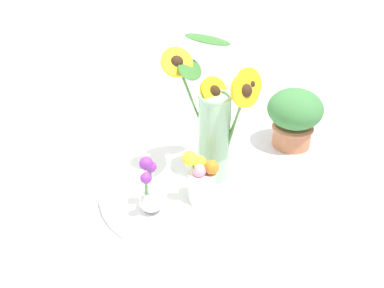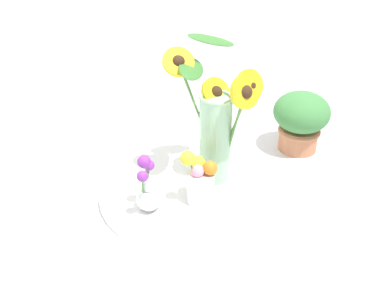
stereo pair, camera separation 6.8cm
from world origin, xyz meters
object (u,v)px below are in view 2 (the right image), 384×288
Objects in this scene: serving_tray at (192,189)px; potted_plant at (301,119)px; vase_bulb_right at (148,190)px; vase_small_center at (200,180)px; mason_jar_sunflowers at (216,123)px.

potted_plant reaches higher than serving_tray.
potted_plant is (0.59, 0.03, 0.03)m from vase_bulb_right.
vase_bulb_right is (-0.14, 0.05, -0.01)m from vase_small_center.
serving_tray is 3.30× the size of vase_small_center.
serving_tray is 0.21m from mason_jar_sunflowers.
potted_plant is (0.35, 0.01, -0.09)m from mason_jar_sunflowers.
serving_tray is 3.41× the size of vase_bulb_right.
serving_tray is at bearing 8.12° from vase_bulb_right.
potted_plant reaches higher than vase_bulb_right.
vase_small_center is 0.80× the size of potted_plant.
serving_tray is 1.29× the size of mason_jar_sunflowers.
vase_small_center is at bearing -18.90° from vase_bulb_right.
mason_jar_sunflowers is 2.05× the size of potted_plant.
vase_small_center is 1.04× the size of vase_bulb_right.
potted_plant is at bearing 0.81° from mason_jar_sunflowers.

